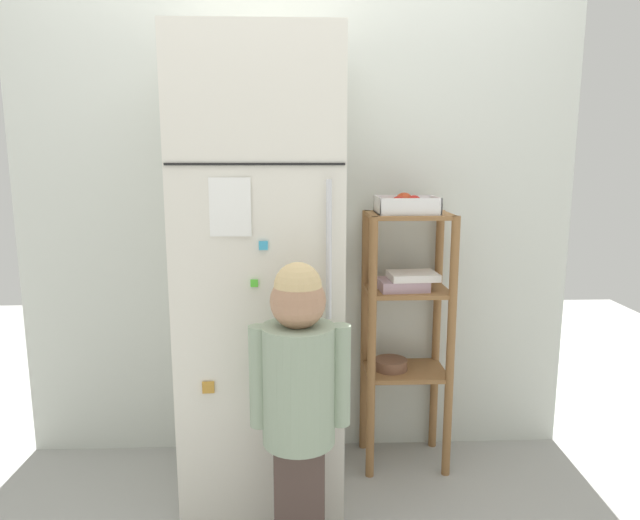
{
  "coord_description": "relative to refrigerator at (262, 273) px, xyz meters",
  "views": [
    {
      "loc": [
        0.0,
        -2.22,
        1.37
      ],
      "look_at": [
        0.09,
        0.02,
        0.95
      ],
      "focal_mm": 32.09,
      "sensor_mm": 36.0,
      "label": 1
    }
  ],
  "objects": [
    {
      "name": "child_standing",
      "position": [
        0.15,
        -0.46,
        -0.28
      ],
      "size": [
        0.33,
        0.25,
        1.03
      ],
      "color": "#4B3A34",
      "rests_on": "ground"
    },
    {
      "name": "fruit_bin",
      "position": [
        0.6,
        0.14,
        0.26
      ],
      "size": [
        0.25,
        0.2,
        0.09
      ],
      "color": "white",
      "rests_on": "pantry_shelf_unit"
    },
    {
      "name": "refrigerator",
      "position": [
        0.0,
        0.0,
        0.0
      ],
      "size": [
        0.62,
        0.6,
        1.8
      ],
      "color": "silver",
      "rests_on": "ground"
    },
    {
      "name": "ground_plane",
      "position": [
        0.14,
        -0.02,
        -0.9
      ],
      "size": [
        6.0,
        6.0,
        0.0
      ],
      "primitive_type": "plane",
      "color": "#999993"
    },
    {
      "name": "kitchen_wall_back",
      "position": [
        0.14,
        0.31,
        0.25
      ],
      "size": [
        2.48,
        0.03,
        2.3
      ],
      "primitive_type": "cube",
      "color": "silver",
      "rests_on": "ground"
    },
    {
      "name": "pantry_shelf_unit",
      "position": [
        0.61,
        0.14,
        -0.22
      ],
      "size": [
        0.37,
        0.28,
        1.13
      ],
      "color": "olive",
      "rests_on": "ground"
    }
  ]
}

